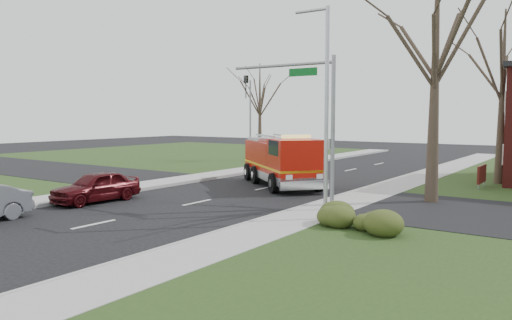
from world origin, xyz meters
The scene contains 14 objects.
ground centered at (0.00, 0.00, 0.00)m, with size 120.00×120.00×0.00m, color black.
sidewalk_right centered at (6.20, 0.00, 0.07)m, with size 2.40×80.00×0.15m, color gray.
sidewalk_left centered at (-6.20, 0.00, 0.07)m, with size 2.40×80.00×0.15m, color gray.
cross_street_left centered at (-22.40, 4.00, 0.08)m, with size 30.00×8.00×0.15m, color black.
health_center_sign centered at (10.50, 12.50, 0.88)m, with size 0.12×2.00×1.40m.
hedge_corner centered at (9.00, -1.00, 0.58)m, with size 2.80×2.00×0.90m, color #323F17.
bare_tree_near centered at (9.50, 6.00, 7.41)m, with size 6.00×6.00×12.00m.
bare_tree_far centered at (11.00, 15.00, 6.49)m, with size 5.25×5.25×10.50m.
bare_tree_left centered at (-10.00, 20.00, 5.56)m, with size 4.50×4.50×9.00m.
traffic_signal_mast centered at (5.21, 1.50, 4.71)m, with size 5.29×0.18×6.80m.
streetlight_pole centered at (7.14, -0.50, 4.55)m, with size 1.48×0.16×8.40m.
utility_pole_far centered at (-6.80, 14.00, 3.50)m, with size 0.14×0.14×7.00m, color gray.
fire_engine centered at (0.32, 7.32, 1.43)m, with size 7.72×7.11×3.17m.
parked_car_maroon centered at (-4.20, -2.66, 0.76)m, with size 1.78×4.44×1.51m, color #410A0E.
Camera 1 is at (16.08, -18.03, 4.21)m, focal length 35.00 mm.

